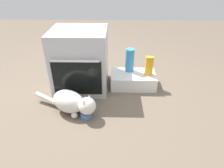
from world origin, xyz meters
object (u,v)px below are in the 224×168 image
object	(u,v)px
pantry_cabinet	(133,80)
water_bottle	(130,60)
oven	(81,60)
cat	(72,102)
juice_carton	(149,66)
food_bowl	(86,114)

from	to	relation	value
pantry_cabinet	water_bottle	bearing A→B (deg)	119.04
oven	cat	world-z (taller)	oven
oven	cat	xyz separation A→B (m)	(-0.02, -0.54, -0.23)
oven	pantry_cabinet	distance (m)	0.71
oven	juice_carton	distance (m)	0.84
pantry_cabinet	cat	bearing A→B (deg)	-139.76
pantry_cabinet	cat	world-z (taller)	cat
food_bowl	juice_carton	distance (m)	0.98
pantry_cabinet	water_bottle	world-z (taller)	water_bottle
food_bowl	water_bottle	world-z (taller)	water_bottle
oven	water_bottle	distance (m)	0.62
cat	water_bottle	distance (m)	0.93
food_bowl	water_bottle	distance (m)	0.92
water_bottle	pantry_cabinet	bearing A→B (deg)	-60.96
juice_carton	water_bottle	size ratio (longest dim) A/B	0.80
pantry_cabinet	cat	xyz separation A→B (m)	(-0.68, -0.57, 0.05)
cat	juice_carton	size ratio (longest dim) A/B	3.03
oven	cat	size ratio (longest dim) A/B	1.02
pantry_cabinet	oven	bearing A→B (deg)	-177.52
oven	cat	distance (m)	0.59
water_bottle	food_bowl	bearing A→B (deg)	-123.37
oven	water_bottle	world-z (taller)	oven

